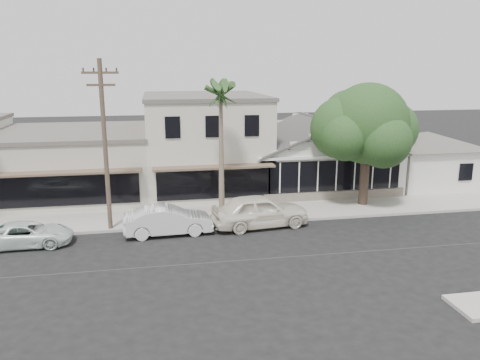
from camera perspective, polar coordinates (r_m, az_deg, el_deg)
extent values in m
plane|color=black|center=(22.20, 7.43, -9.20)|extent=(140.00, 140.00, 0.00)
cube|color=#9E9991|center=(27.59, -13.14, -4.71)|extent=(90.00, 3.50, 0.15)
cube|color=white|center=(34.67, 9.13, 1.62)|extent=(10.00, 8.00, 3.00)
cube|color=black|center=(30.91, 11.63, 0.55)|extent=(8.80, 0.10, 2.00)
cube|color=#60564C|center=(31.26, 11.50, -1.95)|extent=(9.60, 0.18, 0.70)
cube|color=white|center=(37.34, 21.61, 1.68)|extent=(6.00, 6.00, 3.00)
cube|color=beige|center=(33.56, -4.37, 4.41)|extent=(8.00, 10.00, 6.50)
cube|color=#B5B2A2|center=(34.04, -19.58, 1.82)|extent=(10.00, 10.00, 4.20)
cylinder|color=brown|center=(25.12, -16.11, 3.75)|extent=(0.24, 0.24, 9.00)
cube|color=brown|center=(24.80, -16.69, 12.43)|extent=(1.80, 0.12, 0.12)
cube|color=brown|center=(24.82, -16.59, 11.04)|extent=(1.40, 0.12, 0.12)
imported|color=white|center=(25.70, 2.43, -3.76)|extent=(5.54, 2.76, 1.81)
imported|color=silver|center=(24.84, -8.76, -4.89)|extent=(4.67, 1.82, 1.51)
imported|color=silver|center=(25.31, -24.50, -6.03)|extent=(4.29, 2.01, 1.19)
cylinder|color=#47362B|center=(30.31, 14.87, -0.33)|extent=(0.57, 0.57, 3.05)
sphere|color=#183B18|center=(29.68, 15.30, 6.65)|extent=(4.95, 4.95, 4.95)
sphere|color=#183B18|center=(31.01, 17.67, 5.88)|extent=(3.62, 3.62, 3.62)
sphere|color=#183B18|center=(29.43, 12.26, 6.21)|extent=(3.81, 3.81, 3.81)
sphere|color=#183B18|center=(28.69, 17.10, 4.58)|extent=(3.24, 3.24, 3.24)
sphere|color=#183B18|center=(30.79, 13.15, 7.54)|extent=(3.43, 3.43, 3.43)
sphere|color=#183B18|center=(31.30, 16.23, 8.15)|extent=(3.05, 3.05, 3.05)
sphere|color=#183B18|center=(28.37, 12.74, 5.14)|extent=(2.86, 2.86, 2.86)
cone|color=#726651|center=(26.46, -2.29, 2.51)|extent=(0.36, 0.36, 6.98)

